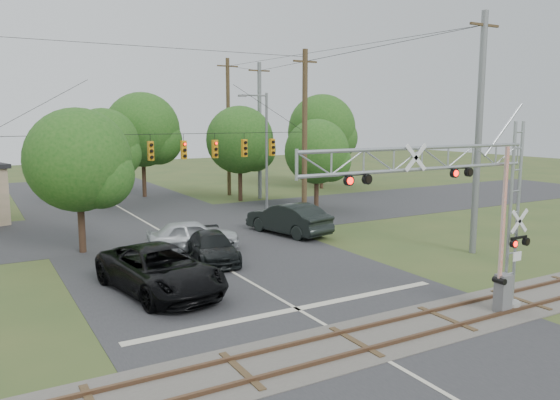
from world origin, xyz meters
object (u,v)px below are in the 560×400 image
traffic_signal_span (181,142)px  streetlight (265,146)px  crossing_gantry (460,202)px  car_dark (213,247)px  pickup_black (160,270)px  sedan_silver (193,235)px

traffic_signal_span → streetlight: (8.18, 4.81, -0.66)m
crossing_gantry → car_dark: (-3.99, 11.86, -3.54)m
car_dark → pickup_black: bearing=-127.5°
sedan_silver → streetlight: (9.09, 8.82, 4.12)m
car_dark → sedan_silver: bearing=101.4°
crossing_gantry → sedan_silver: size_ratio=2.00×
crossing_gantry → pickup_black: 11.89m
traffic_signal_span → pickup_black: 11.94m
car_dark → traffic_signal_span: bearing=92.4°
sedan_silver → crossing_gantry: bearing=-153.7°
car_dark → sedan_silver: 2.49m
car_dark → sedan_silver: (-0.07, 2.48, 0.13)m
traffic_signal_span → pickup_black: bearing=-114.8°
crossing_gantry → traffic_signal_span: bearing=99.7°
traffic_signal_span → pickup_black: (-4.61, -9.98, -4.67)m
traffic_signal_span → sedan_silver: traffic_signal_span is taller
car_dark → streetlight: size_ratio=0.55×
crossing_gantry → sedan_silver: bearing=105.8°
crossing_gantry → streetlight: 23.72m
traffic_signal_span → sedan_silver: 6.31m
crossing_gantry → streetlight: size_ratio=1.11×
crossing_gantry → pickup_black: bearing=132.8°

